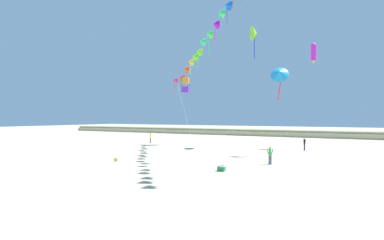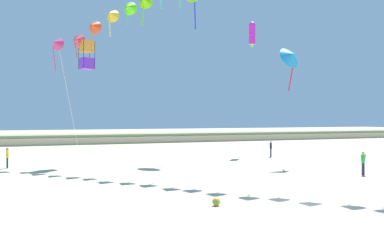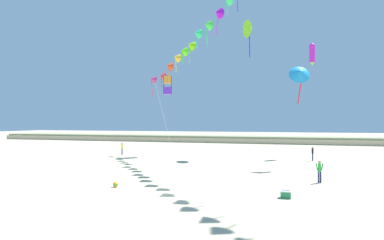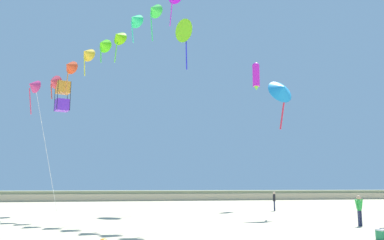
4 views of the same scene
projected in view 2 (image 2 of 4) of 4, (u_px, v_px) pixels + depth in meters
name	position (u px, v px, depth m)	size (l,w,h in m)	color
ground_plane	(297.00, 207.00, 17.59)	(240.00, 240.00, 0.00)	#C1B28E
dune_ridge	(110.00, 138.00, 63.09)	(120.00, 8.13, 1.39)	tan
person_near_left	(7.00, 156.00, 31.13)	(0.21, 0.55, 1.58)	#282D4C
person_near_right	(363.00, 161.00, 27.37)	(0.56, 0.22, 1.59)	#282D4C
person_mid_center	(271.00, 148.00, 39.88)	(0.26, 0.56, 1.61)	#282D4C
large_kite_low_lead	(291.00, 56.00, 33.70)	(2.18, 1.80, 3.95)	#2298E1
large_kite_high_solo	(87.00, 55.00, 34.15)	(1.29, 1.29, 2.36)	#7130D7
large_kite_outer_drift	(252.00, 34.00, 44.21)	(0.88, 0.89, 2.83)	#DD23CC
beach_ball	(216.00, 202.00, 17.82)	(0.36, 0.36, 0.36)	orange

